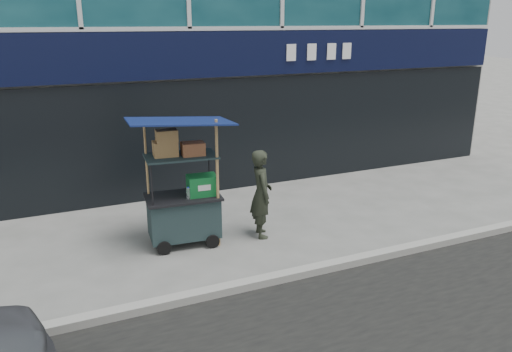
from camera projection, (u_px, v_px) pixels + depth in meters
name	position (u px, v px, depth m)	size (l,w,h in m)	color
ground	(275.00, 275.00, 7.29)	(80.00, 80.00, 0.00)	#5F5F5B
curb	(281.00, 277.00, 7.10)	(80.00, 0.18, 0.12)	gray
vendor_cart	(184.00, 200.00, 8.12)	(1.68, 1.26, 2.15)	black
vendor_man	(261.00, 194.00, 8.41)	(0.55, 0.36, 1.52)	#252A1F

